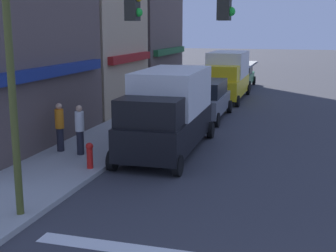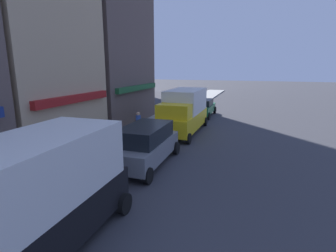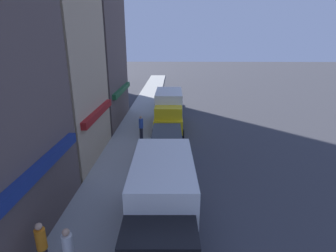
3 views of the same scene
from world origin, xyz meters
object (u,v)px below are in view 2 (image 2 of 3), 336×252
(sedan_green, at_px, (203,107))
(pedestrian_blue_shirt, at_px, (138,125))
(box_truck_black, at_px, (27,201))
(suv_grey, at_px, (145,144))
(box_truck_yellow, at_px, (184,111))

(sedan_green, xyz_separation_m, pedestrian_blue_shirt, (-10.12, 1.99, 0.23))
(box_truck_black, bearing_deg, sedan_green, -1.14)
(box_truck_black, bearing_deg, suv_grey, -1.14)
(box_truck_black, relative_size, suv_grey, 1.32)
(box_truck_yellow, relative_size, pedestrian_blue_shirt, 3.50)
(suv_grey, height_order, sedan_green, suv_grey)
(suv_grey, relative_size, box_truck_yellow, 0.76)
(box_truck_black, height_order, suv_grey, box_truck_black)
(pedestrian_blue_shirt, bearing_deg, box_truck_black, 127.14)
(suv_grey, xyz_separation_m, pedestrian_blue_shirt, (3.45, 1.99, 0.04))
(suv_grey, distance_m, box_truck_yellow, 6.81)
(box_truck_black, xyz_separation_m, sedan_green, (20.39, 0.00, -0.75))
(box_truck_black, relative_size, sedan_green, 1.41)
(box_truck_yellow, bearing_deg, box_truck_black, 179.91)
(sedan_green, distance_m, pedestrian_blue_shirt, 10.32)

